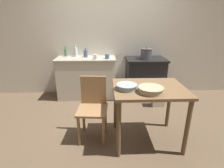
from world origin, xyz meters
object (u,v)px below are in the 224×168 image
object	(u,v)px
mixing_bowl_small	(151,89)
bottle_far_left	(76,52)
stove	(145,78)
chair	(93,106)
cup_center_left	(96,57)
cup_center	(107,56)
work_table	(149,97)
bottle_left	(66,53)
bottle_mid_left	(86,54)
flour_sack	(158,97)
stock_pot	(146,54)
mixing_bowl_large	(127,86)

from	to	relation	value
mixing_bowl_small	bottle_far_left	xyz separation A→B (m)	(-1.17, 1.89, 0.13)
stove	chair	bearing A→B (deg)	-126.78
cup_center_left	cup_center	distance (m)	0.24
stove	work_table	bearing A→B (deg)	-100.67
bottle_far_left	stove	bearing A→B (deg)	-8.57
bottle_left	bottle_mid_left	bearing A→B (deg)	-13.29
work_table	bottle_far_left	xyz separation A→B (m)	(-1.20, 1.72, 0.30)
stove	bottle_mid_left	bearing A→B (deg)	174.28
flour_sack	bottle_mid_left	bearing A→B (deg)	157.33
flour_sack	cup_center_left	distance (m)	1.48
bottle_far_left	stock_pot	bearing A→B (deg)	-10.76
bottle_mid_left	cup_center	xyz separation A→B (m)	(0.45, -0.19, -0.02)
mixing_bowl_large	bottle_far_left	xyz separation A→B (m)	(-0.90, 1.78, 0.13)
bottle_far_left	bottle_left	bearing A→B (deg)	178.52
mixing_bowl_small	cup_center	bearing A→B (deg)	107.15
stock_pot	mixing_bowl_large	bearing A→B (deg)	-110.82
bottle_left	stock_pot	bearing A→B (deg)	-9.61
chair	bottle_mid_left	xyz separation A→B (m)	(-0.23, 1.49, 0.46)
work_table	chair	xyz separation A→B (m)	(-0.74, 0.13, -0.19)
chair	flour_sack	distance (m)	1.53
work_table	bottle_left	size ratio (longest dim) A/B	4.43
stock_pot	chair	bearing A→B (deg)	-127.60
mixing_bowl_large	bottle_left	size ratio (longest dim) A/B	1.26
stove	bottle_left	size ratio (longest dim) A/B	4.13
stove	cup_center	distance (m)	0.94
stove	mixing_bowl_large	distance (m)	1.71
stock_pot	cup_center	bearing A→B (deg)	-179.36
flour_sack	bottle_left	xyz separation A→B (m)	(-1.87, 0.70, 0.77)
mixing_bowl_large	stock_pot	bearing A→B (deg)	69.18
chair	stock_pot	bearing A→B (deg)	56.63
work_table	bottle_far_left	distance (m)	2.12
cup_center_left	work_table	bearing A→B (deg)	-61.58
chair	mixing_bowl_large	world-z (taller)	chair
mixing_bowl_small	stock_pot	bearing A→B (deg)	79.57
mixing_bowl_large	cup_center	bearing A→B (deg)	98.48
stove	bottle_far_left	xyz separation A→B (m)	(-1.48, 0.22, 0.53)
mixing_bowl_small	bottle_mid_left	distance (m)	2.03
bottle_far_left	cup_center	world-z (taller)	bottle_far_left
work_table	flour_sack	xyz separation A→B (m)	(0.47, 1.02, -0.48)
bottle_far_left	bottle_left	distance (m)	0.21
stock_pot	mixing_bowl_small	xyz separation A→B (m)	(-0.30, -1.61, -0.13)
cup_center	bottle_mid_left	bearing A→B (deg)	157.17
chair	mixing_bowl_large	xyz separation A→B (m)	(0.44, -0.19, 0.36)
mixing_bowl_small	bottle_mid_left	world-z (taller)	bottle_mid_left
stove	cup_center_left	size ratio (longest dim) A/B	8.79
flour_sack	mixing_bowl_large	bearing A→B (deg)	-125.41
flour_sack	bottle_mid_left	distance (m)	1.74
bottle_mid_left	chair	bearing A→B (deg)	-81.11
stove	work_table	world-z (taller)	stove
cup_center_left	bottle_left	bearing A→B (deg)	153.27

